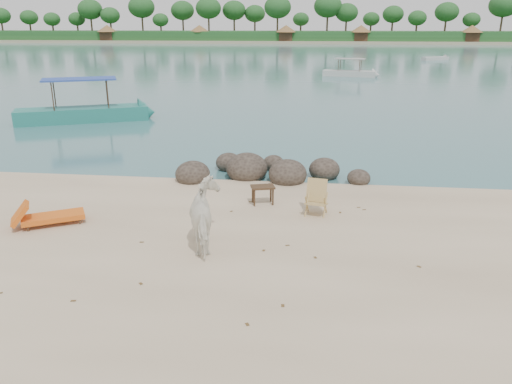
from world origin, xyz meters
TOP-DOWN VIEW (x-y plane):
  - water at (0.00, 90.00)m, footprint 400.00×400.00m
  - far_shore at (0.00, 170.00)m, footprint 420.00×90.00m
  - far_scenery at (0.03, 136.70)m, footprint 420.00×18.00m
  - boulders at (0.39, 6.54)m, footprint 6.34×2.94m
  - cow at (-0.23, 0.85)m, footprint 1.32×1.94m
  - side_table at (0.71, 3.84)m, footprint 0.75×0.59m
  - lounge_chair at (-4.45, 1.70)m, footprint 1.96×1.51m
  - deck_chair at (2.21, 3.15)m, footprint 0.71×0.76m
  - boat_near at (-10.21, 15.80)m, footprint 7.55×4.66m
  - boat_mid at (5.36, 41.98)m, footprint 5.94×2.52m
  - boat_far at (19.13, 67.57)m, footprint 4.65×3.42m
  - dead_leaves at (0.87, 0.89)m, footprint 8.28×6.28m

SIDE VIEW (x-z plane):
  - water at x=0.00m, z-range 0.00..0.00m
  - far_shore at x=0.00m, z-range -0.70..0.70m
  - dead_leaves at x=0.87m, z-range 0.00..0.00m
  - boulders at x=0.39m, z-range -0.32..0.73m
  - side_table at x=0.71m, z-range 0.00..0.53m
  - boat_far at x=19.13m, z-range 0.00..0.56m
  - lounge_chair at x=-4.45m, z-range 0.00..0.56m
  - deck_chair at x=2.21m, z-range 0.00..0.92m
  - cow at x=-0.23m, z-range 0.00..1.50m
  - boat_mid at x=5.36m, z-range 0.00..2.83m
  - boat_near at x=-10.21m, z-range 0.00..3.65m
  - far_scenery at x=0.03m, z-range -1.61..7.89m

